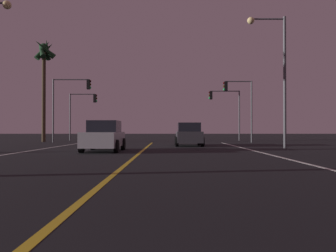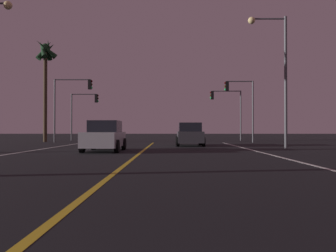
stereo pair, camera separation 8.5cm
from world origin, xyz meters
name	(u,v)px [view 2 (the right image)]	position (x,y,z in m)	size (l,w,h in m)	color
lane_edge_right	(305,163)	(6.33, 13.13, 0.00)	(0.16, 38.25, 0.01)	silver
lane_center_divider	(127,163)	(0.00, 13.13, 0.00)	(0.16, 38.25, 0.01)	gold
car_ahead_far	(190,135)	(2.98, 26.40, 0.82)	(2.02, 4.30, 1.70)	black
car_oncoming	(105,136)	(-2.12, 20.01, 0.82)	(2.02, 4.30, 1.70)	black
traffic_light_near_right	(240,97)	(7.98, 32.75, 4.21)	(2.71, 0.36, 5.72)	#4C4C51
traffic_light_near_left	(72,95)	(-7.56, 32.75, 4.37)	(3.60, 0.36, 5.89)	#4C4C51
traffic_light_far_right	(226,103)	(7.60, 38.25, 4.05)	(3.41, 0.36, 5.43)	#4C4C51
traffic_light_far_left	(85,106)	(-7.76, 38.25, 3.80)	(3.02, 0.36, 5.10)	#4C4C51
street_lamp_right_far	(277,65)	(8.11, 22.03, 5.19)	(2.40, 0.44, 8.18)	#4C4C51
palm_tree_left_far	(46,60)	(-10.68, 34.46, 8.05)	(2.24, 2.10, 10.12)	#473826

